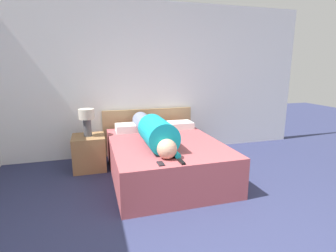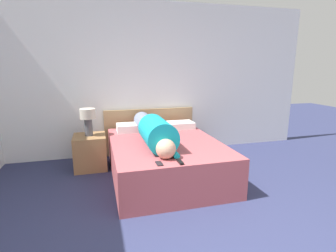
% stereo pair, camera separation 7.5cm
% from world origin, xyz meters
% --- Properties ---
extents(wall_back, '(5.95, 0.06, 2.60)m').
position_xyz_m(wall_back, '(0.00, 3.36, 1.30)').
color(wall_back, white).
rests_on(wall_back, ground_plane).
extents(bed, '(1.47, 1.93, 0.51)m').
position_xyz_m(bed, '(0.00, 2.22, 0.26)').
color(bed, '#A84C51').
rests_on(bed, ground_plane).
extents(headboard, '(1.59, 0.04, 0.80)m').
position_xyz_m(headboard, '(0.00, 3.29, 0.40)').
color(headboard, tan).
rests_on(headboard, ground_plane).
extents(nightstand, '(0.47, 0.49, 0.52)m').
position_xyz_m(nightstand, '(-1.03, 2.80, 0.26)').
color(nightstand, olive).
rests_on(nightstand, ground_plane).
extents(table_lamp, '(0.23, 0.23, 0.41)m').
position_xyz_m(table_lamp, '(-1.03, 2.80, 0.79)').
color(table_lamp, '#4C4C51').
rests_on(table_lamp, nightstand).
extents(person_lying, '(0.39, 1.72, 0.39)m').
position_xyz_m(person_lying, '(-0.17, 2.19, 0.68)').
color(person_lying, tan).
rests_on(person_lying, bed).
extents(pillow_near_headboard, '(0.59, 0.32, 0.12)m').
position_xyz_m(pillow_near_headboard, '(-0.31, 2.92, 0.57)').
color(pillow_near_headboard, white).
rests_on(pillow_near_headboard, bed).
extents(pillow_second, '(0.56, 0.32, 0.11)m').
position_xyz_m(pillow_second, '(0.39, 2.92, 0.56)').
color(pillow_second, white).
rests_on(pillow_second, bed).
extents(tv_remote, '(0.04, 0.15, 0.02)m').
position_xyz_m(tv_remote, '(-0.05, 1.36, 0.52)').
color(tv_remote, black).
rests_on(tv_remote, bed).
extents(cell_phone, '(0.06, 0.13, 0.01)m').
position_xyz_m(cell_phone, '(-0.28, 1.39, 0.52)').
color(cell_phone, black).
rests_on(cell_phone, bed).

